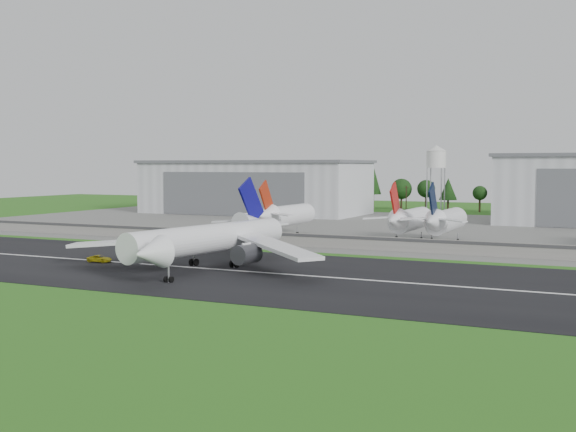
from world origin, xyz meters
The scene contains 14 objects.
ground centered at (0.00, 0.00, 0.00)m, with size 600.00×600.00×0.00m, color #266618.
runway centered at (0.00, 10.00, 0.05)m, with size 320.00×60.00×0.10m, color black.
runway_centerline centered at (0.00, 10.00, 0.11)m, with size 220.00×1.00×0.02m, color white.
apron centered at (0.00, 120.00, 0.05)m, with size 320.00×150.00×0.10m, color slate.
blast_fence centered at (0.00, 54.99, 1.81)m, with size 240.00×0.61×3.50m.
hangar_west centered at (-80.00, 164.92, 11.63)m, with size 97.00×44.00×23.20m.
water_tower centered at (-5.00, 185.00, 24.55)m, with size 8.40×8.40×29.40m.
utility_poles centered at (0.00, 200.00, 0.00)m, with size 230.00×3.00×12.00m, color black, non-canonical shape.
treeline centered at (0.00, 215.00, 0.00)m, with size 320.00×16.00×22.00m, color black, non-canonical shape.
main_airliner centered at (-7.93, 9.57, 4.89)m, with size 56.61×59.17×18.17m.
ground_vehicle centered at (-34.46, 8.38, 0.85)m, with size 2.49×5.40×1.50m, color yellow.
parked_jet_red_a centered at (-23.01, 76.59, 6.39)m, with size 7.36×31.29×16.91m.
parked_jet_red_b centered at (14.16, 76.58, 6.30)m, with size 7.36×31.29×16.81m.
parked_jet_navy centered at (24.02, 76.58, 6.34)m, with size 7.36×31.29×16.85m.
Camera 1 is at (68.80, -113.68, 20.90)m, focal length 45.00 mm.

